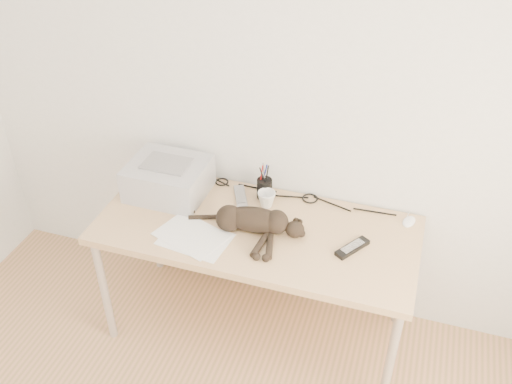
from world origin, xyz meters
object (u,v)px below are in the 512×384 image
(printer, at_px, (168,178))
(cat, at_px, (251,221))
(pen_cup, at_px, (264,188))
(mug, at_px, (267,199))
(mouse, at_px, (409,220))
(desk, at_px, (261,237))

(printer, relative_size, cat, 0.67)
(printer, xyz_separation_m, pen_cup, (0.50, 0.12, -0.03))
(cat, distance_m, pen_cup, 0.29)
(mug, height_order, mouse, mug)
(cat, bearing_deg, mug, 80.32)
(desk, relative_size, printer, 3.93)
(desk, xyz_separation_m, mouse, (0.72, 0.19, 0.15))
(cat, bearing_deg, printer, 156.08)
(cat, bearing_deg, pen_cup, 88.11)
(cat, height_order, pen_cup, pen_cup)
(desk, relative_size, mug, 16.98)
(desk, bearing_deg, cat, -98.69)
(desk, distance_m, mouse, 0.76)
(pen_cup, bearing_deg, mug, -65.04)
(printer, height_order, mug, printer)
(pen_cup, bearing_deg, cat, -86.21)
(mug, bearing_deg, mouse, 7.09)
(cat, xyz_separation_m, pen_cup, (-0.02, 0.29, -0.00))
(desk, xyz_separation_m, mug, (-0.00, 0.10, 0.18))
(printer, bearing_deg, mug, 4.81)
(printer, height_order, pen_cup, pen_cup)
(printer, height_order, cat, printer)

